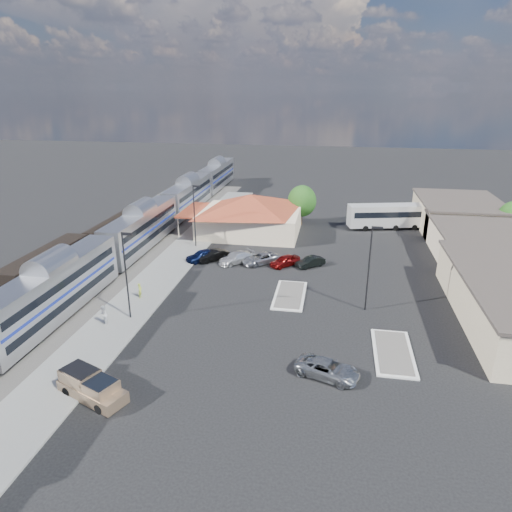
% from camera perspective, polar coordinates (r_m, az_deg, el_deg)
% --- Properties ---
extents(ground, '(280.00, 280.00, 0.00)m').
position_cam_1_polar(ground, '(49.22, -0.67, -5.64)').
color(ground, black).
rests_on(ground, ground).
extents(railbed, '(16.00, 100.00, 0.12)m').
position_cam_1_polar(railbed, '(62.97, -18.40, -0.72)').
color(railbed, '#4C4944').
rests_on(railbed, ground).
extents(platform, '(5.50, 92.00, 0.18)m').
position_cam_1_polar(platform, '(57.60, -11.38, -1.97)').
color(platform, gray).
rests_on(platform, ground).
extents(passenger_train, '(3.00, 104.00, 5.55)m').
position_cam_1_polar(passenger_train, '(65.69, -14.05, 3.18)').
color(passenger_train, silver).
rests_on(passenger_train, ground).
extents(freight_cars, '(2.80, 46.00, 4.00)m').
position_cam_1_polar(freight_cars, '(57.88, -24.65, -1.43)').
color(freight_cars, black).
rests_on(freight_cars, ground).
extents(station_depot, '(18.35, 12.24, 6.20)m').
position_cam_1_polar(station_depot, '(71.11, -0.75, 5.31)').
color(station_depot, beige).
rests_on(station_depot, ground).
extents(buildings_east, '(14.40, 51.40, 4.80)m').
position_cam_1_polar(buildings_east, '(64.05, 27.40, 0.45)').
color(buildings_east, '#C6B28C').
rests_on(buildings_east, ground).
extents(traffic_island_south, '(3.30, 7.50, 0.21)m').
position_cam_1_polar(traffic_island_south, '(50.47, 4.24, -4.88)').
color(traffic_island_south, silver).
rests_on(traffic_island_south, ground).
extents(traffic_island_north, '(3.30, 7.50, 0.21)m').
position_cam_1_polar(traffic_island_north, '(41.87, 16.77, -11.46)').
color(traffic_island_north, silver).
rests_on(traffic_island_north, ground).
extents(lamp_plat_s, '(1.08, 0.25, 9.00)m').
position_cam_1_polar(lamp_plat_s, '(45.09, -15.90, -1.57)').
color(lamp_plat_s, black).
rests_on(lamp_plat_s, ground).
extents(lamp_plat_n, '(1.08, 0.25, 9.00)m').
position_cam_1_polar(lamp_plat_n, '(64.55, -7.65, 5.60)').
color(lamp_plat_n, black).
rests_on(lamp_plat_n, ground).
extents(lamp_lot, '(1.08, 0.25, 9.00)m').
position_cam_1_polar(lamp_lot, '(46.58, 14.10, -0.68)').
color(lamp_lot, black).
rests_on(lamp_lot, ground).
extents(tree_depot, '(4.71, 4.71, 6.63)m').
position_cam_1_polar(tree_depot, '(75.73, 5.77, 6.84)').
color(tree_depot, '#382314').
rests_on(tree_depot, ground).
extents(pickup_truck, '(5.94, 4.03, 1.93)m').
position_cam_1_polar(pickup_truck, '(36.80, -19.82, -15.16)').
color(pickup_truck, tan).
rests_on(pickup_truck, ground).
extents(suv, '(5.61, 3.86, 1.42)m').
position_cam_1_polar(suv, '(37.43, 8.94, -13.78)').
color(suv, '#9CA0A3').
rests_on(suv, ground).
extents(coach_bus, '(12.60, 5.53, 3.95)m').
position_cam_1_polar(coach_bus, '(76.56, 16.01, 4.95)').
color(coach_bus, silver).
rests_on(coach_bus, ground).
extents(person_a, '(0.43, 0.62, 1.66)m').
position_cam_1_polar(person_a, '(50.83, -14.30, -4.19)').
color(person_a, '#BCCF40').
rests_on(person_a, platform).
extents(person_b, '(1.00, 1.12, 1.93)m').
position_cam_1_polar(person_b, '(46.23, -18.55, -7.02)').
color(person_b, white).
rests_on(person_b, platform).
extents(parked_car_a, '(4.44, 4.38, 1.51)m').
position_cam_1_polar(parked_car_a, '(60.51, -6.72, 0.08)').
color(parked_car_a, '#0D1741').
rests_on(parked_car_a, ground).
extents(parked_car_b, '(4.18, 4.08, 1.43)m').
position_cam_1_polar(parked_car_b, '(60.43, -5.40, 0.06)').
color(parked_car_b, black).
rests_on(parked_car_b, ground).
extents(parked_car_c, '(4.86, 4.97, 1.44)m').
position_cam_1_polar(parked_car_c, '(59.42, -2.50, -0.22)').
color(parked_car_c, silver).
rests_on(parked_car_c, ground).
extents(parked_car_d, '(5.41, 5.10, 1.42)m').
position_cam_1_polar(parked_car_d, '(59.13, 0.60, -0.31)').
color(parked_car_d, gray).
rests_on(parked_car_d, ground).
extents(parked_car_e, '(4.15, 4.17, 1.43)m').
position_cam_1_polar(parked_car_e, '(58.46, 3.65, -0.60)').
color(parked_car_e, maroon).
rests_on(parked_car_e, ground).
extents(parked_car_f, '(3.91, 3.62, 1.30)m').
position_cam_1_polar(parked_car_f, '(58.53, 6.79, -0.74)').
color(parked_car_f, black).
rests_on(parked_car_f, ground).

